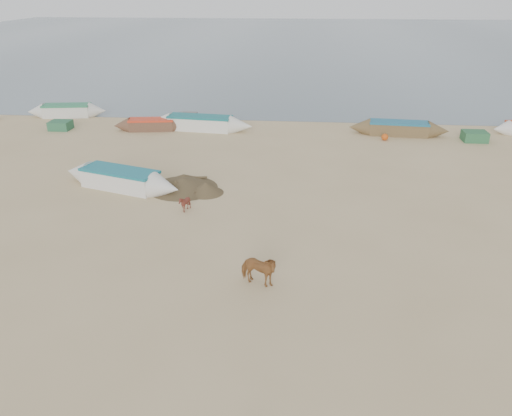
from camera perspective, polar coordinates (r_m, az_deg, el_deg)
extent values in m
plane|color=tan|center=(17.18, -1.23, -8.53)|extent=(140.00, 140.00, 0.00)
plane|color=slate|center=(96.81, 4.43, 18.67)|extent=(160.00, 160.00, 0.00)
imported|color=#945E30|center=(16.75, 0.26, -7.11)|extent=(1.51, 1.05, 1.17)
imported|color=#5C261D|center=(22.39, -8.16, 0.53)|extent=(0.92, 0.89, 0.77)
cone|color=brown|center=(25.05, -8.36, 2.84)|extent=(4.21, 4.21, 0.53)
cube|color=#2C6342|center=(37.76, -21.44, 8.79)|extent=(1.40, 1.20, 0.60)
sphere|color=#C24B12|center=(33.73, 14.51, 7.86)|extent=(0.44, 0.44, 0.44)
cube|color=slate|center=(37.94, -7.75, 10.28)|extent=(1.20, 1.10, 0.56)
cube|color=#2C633C|center=(35.43, 23.71, 7.52)|extent=(1.50, 1.20, 0.64)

